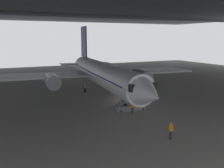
# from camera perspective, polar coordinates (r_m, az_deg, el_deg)

# --- Properties ---
(ground_plane) EXTENTS (110.00, 110.00, 0.00)m
(ground_plane) POSITION_cam_1_polar(r_m,az_deg,el_deg) (41.70, 4.44, -3.38)
(ground_plane) COLOR gray
(hangar_structure) EXTENTS (121.00, 99.00, 16.65)m
(hangar_structure) POSITION_cam_1_polar(r_m,az_deg,el_deg) (53.23, -3.23, 16.89)
(hangar_structure) COLOR #4C4F54
(hangar_structure) RESTS_ON ground_plane
(airplane_main) EXTENTS (37.52, 38.64, 12.00)m
(airplane_main) POSITION_cam_1_polar(r_m,az_deg,el_deg) (44.76, -2.09, 2.20)
(airplane_main) COLOR white
(airplane_main) RESTS_ON ground_plane
(boarding_stairs) EXTENTS (4.44, 1.94, 4.77)m
(boarding_stairs) POSITION_cam_1_polar(r_m,az_deg,el_deg) (35.67, 4.03, -4.47)
(boarding_stairs) COLOR slate
(boarding_stairs) RESTS_ON ground_plane
(crew_worker_near_nose) EXTENTS (0.54, 0.29, 1.71)m
(crew_worker_near_nose) POSITION_cam_1_polar(r_m,az_deg,el_deg) (26.16, 12.68, -9.65)
(crew_worker_near_nose) COLOR #232838
(crew_worker_near_nose) RESTS_ON ground_plane
(crew_worker_by_stairs) EXTENTS (0.40, 0.44, 1.62)m
(crew_worker_by_stairs) POSITION_cam_1_polar(r_m,az_deg,el_deg) (33.73, 4.45, -5.02)
(crew_worker_by_stairs) COLOR #232838
(crew_worker_by_stairs) RESTS_ON ground_plane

